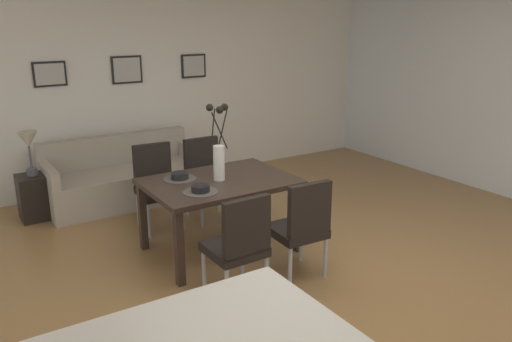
{
  "coord_description": "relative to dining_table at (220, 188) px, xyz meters",
  "views": [
    {
      "loc": [
        -2.57,
        -3.54,
        2.28
      ],
      "look_at": [
        0.09,
        0.64,
        0.78
      ],
      "focal_mm": 36.39,
      "sensor_mm": 36.0,
      "label": 1
    }
  ],
  "objects": [
    {
      "name": "framed_picture_left",
      "position": [
        -0.97,
        2.49,
        0.93
      ],
      "size": [
        0.39,
        0.03,
        0.3
      ],
      "color": "black"
    },
    {
      "name": "sofa",
      "position": [
        -0.33,
        1.93,
        -0.38
      ],
      "size": [
        1.9,
        0.84,
        0.8
      ],
      "color": "#A89E8E",
      "rests_on": "ground"
    },
    {
      "name": "placemat_near_left",
      "position": [
        -0.31,
        -0.22,
        0.09
      ],
      "size": [
        0.32,
        0.32,
        0.01
      ],
      "primitive_type": "cylinder",
      "color": "#4C4742",
      "rests_on": "dining_table"
    },
    {
      "name": "dining_chair_far_right",
      "position": [
        0.31,
        0.9,
        -0.14
      ],
      "size": [
        0.45,
        0.45,
        0.92
      ],
      "color": "black",
      "rests_on": "ground"
    },
    {
      "name": "dining_chair_near_right",
      "position": [
        -0.28,
        0.93,
        -0.14
      ],
      "size": [
        0.47,
        0.47,
        0.92
      ],
      "color": "black",
      "rests_on": "ground"
    },
    {
      "name": "dining_chair_far_left",
      "position": [
        0.34,
        -0.88,
        -0.14
      ],
      "size": [
        0.46,
        0.46,
        0.92
      ],
      "color": "black",
      "rests_on": "ground"
    },
    {
      "name": "dining_table",
      "position": [
        0.0,
        0.0,
        0.0
      ],
      "size": [
        1.4,
        1.0,
        0.74
      ],
      "color": "#33261E",
      "rests_on": "ground"
    },
    {
      "name": "side_table",
      "position": [
        -1.39,
        1.89,
        -0.39
      ],
      "size": [
        0.36,
        0.36,
        0.52
      ],
      "primitive_type": "cube",
      "color": "black",
      "rests_on": "ground"
    },
    {
      "name": "centerpiece_vase",
      "position": [
        0.0,
        0.0,
        0.37
      ],
      "size": [
        0.21,
        0.23,
        0.73
      ],
      "color": "white",
      "rests_on": "dining_table"
    },
    {
      "name": "dining_chair_near_left",
      "position": [
        -0.32,
        -0.91,
        -0.14
      ],
      "size": [
        0.45,
        0.45,
        0.92
      ],
      "color": "black",
      "rests_on": "ground"
    },
    {
      "name": "back_wall_panel",
      "position": [
        0.3,
        2.56,
        0.65
      ],
      "size": [
        9.0,
        0.1,
        2.6
      ],
      "primitive_type": "cube",
      "color": "white",
      "rests_on": "ground"
    },
    {
      "name": "table_lamp",
      "position": [
        -1.39,
        1.89,
        0.24
      ],
      "size": [
        0.22,
        0.22,
        0.51
      ],
      "color": "#4C4C51",
      "rests_on": "side_table"
    },
    {
      "name": "framed_picture_right",
      "position": [
        0.97,
        2.49,
        0.93
      ],
      "size": [
        0.37,
        0.03,
        0.32
      ],
      "color": "black"
    },
    {
      "name": "bowl_near_left",
      "position": [
        -0.31,
        -0.22,
        0.13
      ],
      "size": [
        0.17,
        0.17,
        0.07
      ],
      "color": "black",
      "rests_on": "dining_table"
    },
    {
      "name": "framed_picture_center",
      "position": [
        0.0,
        2.49,
        0.93
      ],
      "size": [
        0.41,
        0.03,
        0.36
      ],
      "color": "black"
    },
    {
      "name": "bowl_near_right",
      "position": [
        -0.31,
        0.22,
        0.13
      ],
      "size": [
        0.17,
        0.17,
        0.07
      ],
      "color": "black",
      "rests_on": "dining_table"
    },
    {
      "name": "ground_plane",
      "position": [
        0.3,
        -0.69,
        -0.65
      ],
      "size": [
        9.0,
        9.0,
        0.0
      ],
      "primitive_type": "plane",
      "color": "olive"
    },
    {
      "name": "side_window_wall",
      "position": [
        3.95,
        -0.29,
        0.65
      ],
      "size": [
        0.1,
        6.3,
        2.6
      ],
      "primitive_type": "cube",
      "color": "white",
      "rests_on": "ground"
    },
    {
      "name": "placemat_near_right",
      "position": [
        -0.31,
        0.22,
        0.09
      ],
      "size": [
        0.32,
        0.32,
        0.01
      ],
      "primitive_type": "cylinder",
      "color": "#4C4742",
      "rests_on": "dining_table"
    }
  ]
}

